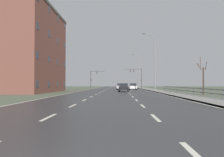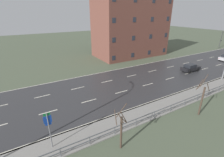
{
  "view_description": "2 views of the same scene",
  "coord_description": "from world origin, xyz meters",
  "px_view_note": "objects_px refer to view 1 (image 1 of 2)",
  "views": [
    {
      "loc": [
        0.74,
        -2.87,
        1.5
      ],
      "look_at": [
        -0.89,
        54.51,
        2.76
      ],
      "focal_mm": 37.65,
      "sensor_mm": 36.0,
      "label": 1
    },
    {
      "loc": [
        20.8,
        11.18,
        11.53
      ],
      "look_at": [
        0.0,
        23.28,
        1.49
      ],
      "focal_mm": 25.89,
      "sensor_mm": 36.0,
      "label": 2
    }
  ],
  "objects_px": {
    "car_far_right": "(133,87)",
    "car_distant": "(124,87)",
    "brick_building": "(25,50)",
    "car_near_left": "(120,86)",
    "street_lamp_midground": "(154,63)",
    "traffic_signal_left": "(93,77)",
    "traffic_signal_right": "(137,75)",
    "street_lamp_distant": "(139,72)"
  },
  "relations": [
    {
      "from": "car_far_right",
      "to": "car_distant",
      "type": "bearing_deg",
      "value": -100.2
    },
    {
      "from": "brick_building",
      "to": "car_near_left",
      "type": "bearing_deg",
      "value": 45.72
    },
    {
      "from": "car_near_left",
      "to": "street_lamp_midground",
      "type": "bearing_deg",
      "value": -64.6
    },
    {
      "from": "traffic_signal_left",
      "to": "car_distant",
      "type": "xyz_separation_m",
      "value": [
        8.78,
        -28.45,
        -2.85
      ]
    },
    {
      "from": "traffic_signal_right",
      "to": "brick_building",
      "type": "height_order",
      "value": "brick_building"
    },
    {
      "from": "traffic_signal_right",
      "to": "car_near_left",
      "type": "height_order",
      "value": "traffic_signal_right"
    },
    {
      "from": "street_lamp_distant",
      "to": "car_distant",
      "type": "distance_m",
      "value": 35.51
    },
    {
      "from": "street_lamp_distant",
      "to": "car_distant",
      "type": "xyz_separation_m",
      "value": [
        -5.79,
        -34.71,
        -4.75
      ]
    },
    {
      "from": "traffic_signal_right",
      "to": "traffic_signal_left",
      "type": "bearing_deg",
      "value": -174.01
    },
    {
      "from": "street_lamp_midground",
      "to": "traffic_signal_left",
      "type": "relative_size",
      "value": 2.0
    },
    {
      "from": "street_lamp_distant",
      "to": "brick_building",
      "type": "xyz_separation_m",
      "value": [
        -23.38,
        -37.43,
        1.95
      ]
    },
    {
      "from": "car_distant",
      "to": "brick_building",
      "type": "bearing_deg",
      "value": -169.61
    },
    {
      "from": "street_lamp_midground",
      "to": "brick_building",
      "type": "xyz_separation_m",
      "value": [
        -23.38,
        -3.5,
        2.04
      ]
    },
    {
      "from": "street_lamp_distant",
      "to": "brick_building",
      "type": "bearing_deg",
      "value": -121.98
    },
    {
      "from": "street_lamp_distant",
      "to": "traffic_signal_left",
      "type": "bearing_deg",
      "value": -156.75
    },
    {
      "from": "street_lamp_midground",
      "to": "car_far_right",
      "type": "distance_m",
      "value": 13.71
    },
    {
      "from": "street_lamp_distant",
      "to": "traffic_signal_left",
      "type": "xyz_separation_m",
      "value": [
        -14.57,
        -6.26,
        -1.9
      ]
    },
    {
      "from": "car_far_right",
      "to": "street_lamp_midground",
      "type": "bearing_deg",
      "value": -74.73
    },
    {
      "from": "traffic_signal_right",
      "to": "car_distant",
      "type": "xyz_separation_m",
      "value": [
        -4.9,
        -29.88,
        -3.55
      ]
    },
    {
      "from": "street_lamp_distant",
      "to": "car_near_left",
      "type": "distance_m",
      "value": 21.39
    },
    {
      "from": "car_distant",
      "to": "car_far_right",
      "type": "bearing_deg",
      "value": 80.63
    },
    {
      "from": "street_lamp_distant",
      "to": "car_far_right",
      "type": "height_order",
      "value": "street_lamp_distant"
    },
    {
      "from": "street_lamp_midground",
      "to": "street_lamp_distant",
      "type": "xyz_separation_m",
      "value": [
        -0.0,
        33.93,
        0.09
      ]
    },
    {
      "from": "street_lamp_midground",
      "to": "traffic_signal_left",
      "type": "bearing_deg",
      "value": 117.78
    },
    {
      "from": "car_far_right",
      "to": "car_distant",
      "type": "distance_m",
      "value": 13.5
    },
    {
      "from": "street_lamp_distant",
      "to": "traffic_signal_left",
      "type": "distance_m",
      "value": 15.97
    },
    {
      "from": "car_distant",
      "to": "car_near_left",
      "type": "bearing_deg",
      "value": 93.43
    },
    {
      "from": "street_lamp_distant",
      "to": "traffic_signal_left",
      "type": "height_order",
      "value": "street_lamp_distant"
    },
    {
      "from": "car_near_left",
      "to": "car_distant",
      "type": "xyz_separation_m",
      "value": [
        0.48,
        -14.82,
        0.0
      ]
    },
    {
      "from": "traffic_signal_left",
      "to": "street_lamp_midground",
      "type": "bearing_deg",
      "value": -62.22
    },
    {
      "from": "car_distant",
      "to": "brick_building",
      "type": "relative_size",
      "value": 0.22
    },
    {
      "from": "traffic_signal_right",
      "to": "street_lamp_distant",
      "type": "bearing_deg",
      "value": 79.49
    },
    {
      "from": "traffic_signal_right",
      "to": "car_near_left",
      "type": "distance_m",
      "value": 16.39
    },
    {
      "from": "street_lamp_midground",
      "to": "traffic_signal_left",
      "type": "distance_m",
      "value": 31.33
    },
    {
      "from": "street_lamp_midground",
      "to": "street_lamp_distant",
      "type": "relative_size",
      "value": 0.98
    },
    {
      "from": "street_lamp_distant",
      "to": "street_lamp_midground",
      "type": "bearing_deg",
      "value": -89.99
    },
    {
      "from": "traffic_signal_left",
      "to": "brick_building",
      "type": "distance_m",
      "value": 32.62
    },
    {
      "from": "street_lamp_midground",
      "to": "car_near_left",
      "type": "height_order",
      "value": "street_lamp_midground"
    },
    {
      "from": "street_lamp_midground",
      "to": "car_far_right",
      "type": "xyz_separation_m",
      "value": [
        -3.23,
        12.48,
        -4.66
      ]
    },
    {
      "from": "car_distant",
      "to": "traffic_signal_left",
      "type": "bearing_deg",
      "value": 108.73
    },
    {
      "from": "street_lamp_midground",
      "to": "car_near_left",
      "type": "relative_size",
      "value": 2.69
    },
    {
      "from": "traffic_signal_left",
      "to": "car_far_right",
      "type": "xyz_separation_m",
      "value": [
        11.34,
        -15.2,
        -2.85
      ]
    }
  ]
}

